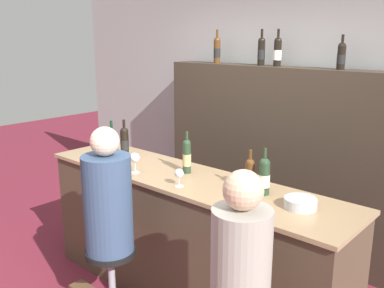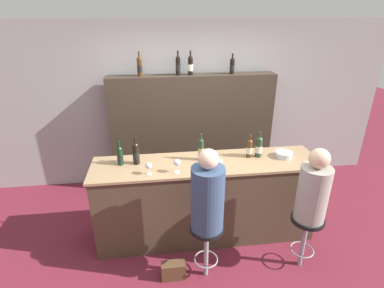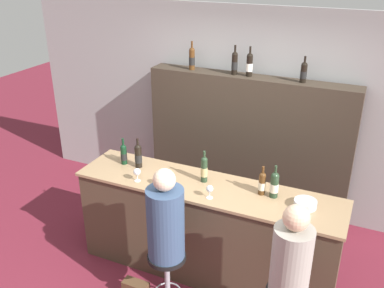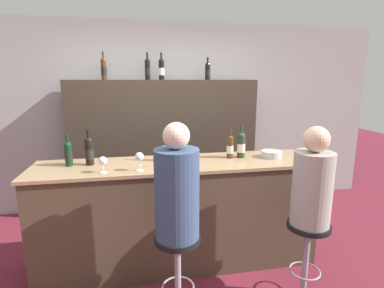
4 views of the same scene
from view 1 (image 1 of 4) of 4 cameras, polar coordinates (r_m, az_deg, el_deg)
wall_back at (r=4.47m, az=12.71°, el=3.54°), size 6.40×0.05×2.60m
bar_counter at (r=3.50m, az=-0.81°, el=-12.52°), size 2.70×0.64×1.05m
back_bar_cabinet at (r=4.37m, az=10.99°, el=-1.88°), size 2.53×0.28×1.82m
wine_bottle_counter_0 at (r=4.03m, az=-10.63°, el=0.55°), size 0.07×0.07×0.30m
wine_bottle_counter_1 at (r=3.89m, az=-8.98°, el=0.37°), size 0.08×0.08×0.33m
wine_bottle_counter_2 at (r=3.35m, az=-0.70°, el=-1.58°), size 0.07×0.07×0.33m
wine_bottle_counter_3 at (r=3.01m, az=7.70°, el=-3.99°), size 0.07×0.07×0.29m
wine_bottle_counter_4 at (r=2.95m, az=9.59°, el=-4.20°), size 0.08×0.08×0.33m
wine_bottle_backbar_0 at (r=4.63m, az=3.36°, el=12.44°), size 0.07×0.07×0.35m
wine_bottle_backbar_1 at (r=4.31m, az=9.23°, el=12.14°), size 0.07×0.07×0.35m
wine_bottle_backbar_2 at (r=4.22m, az=11.35°, el=12.01°), size 0.07×0.07×0.35m
wine_bottle_backbar_3 at (r=3.94m, az=19.30°, el=11.06°), size 0.07×0.07×0.29m
wine_glass_0 at (r=3.63m, az=-10.78°, el=-1.29°), size 0.07×0.07×0.14m
wine_glass_1 at (r=3.39m, az=-7.62°, el=-1.90°), size 0.08×0.08×0.16m
wine_glass_2 at (r=3.07m, az=-1.73°, el=-4.01°), size 0.07×0.07×0.13m
metal_bowl at (r=2.80m, az=14.25°, el=-7.64°), size 0.21×0.21×0.07m
bar_stool_left at (r=3.19m, az=-10.71°, el=-16.00°), size 0.35×0.35×0.66m
guest_seated_left at (r=2.96m, az=-11.18°, el=-7.15°), size 0.33×0.33×0.87m
guest_seated_right at (r=2.27m, az=6.58°, el=-14.57°), size 0.32×0.32×0.81m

